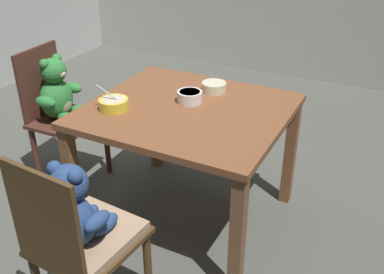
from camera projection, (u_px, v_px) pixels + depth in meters
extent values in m
cube|color=#4F514A|center=(188.00, 219.00, 2.62)|extent=(5.20, 5.20, 0.04)
cube|color=brown|center=(188.00, 111.00, 2.29)|extent=(1.00, 0.91, 0.03)
cube|color=brown|center=(73.00, 185.00, 2.31)|extent=(0.06, 0.06, 0.67)
cube|color=brown|center=(237.00, 239.00, 1.95)|extent=(0.06, 0.06, 0.67)
cube|color=brown|center=(155.00, 121.00, 2.96)|extent=(0.06, 0.06, 0.67)
cube|color=brown|center=(290.00, 153.00, 2.59)|extent=(0.06, 0.06, 0.67)
cube|color=#4F2920|center=(68.00, 120.00, 2.75)|extent=(0.38, 0.39, 0.02)
cube|color=#4F2920|center=(40.00, 82.00, 2.71)|extent=(0.03, 0.35, 0.43)
cylinder|color=#4F2920|center=(76.00, 169.00, 2.67)|extent=(0.04, 0.04, 0.42)
cylinder|color=#4F2920|center=(107.00, 145.00, 2.93)|extent=(0.04, 0.04, 0.42)
cylinder|color=#4F2920|center=(36.00, 158.00, 2.79)|extent=(0.04, 0.04, 0.42)
cylinder|color=#4F2920|center=(69.00, 135.00, 3.04)|extent=(0.04, 0.04, 0.42)
ellipsoid|color=#31803B|center=(56.00, 99.00, 2.71)|extent=(0.19, 0.22, 0.25)
ellipsoid|color=#CEB28F|center=(65.00, 102.00, 2.70)|extent=(0.07, 0.12, 0.15)
sphere|color=#31803B|center=(53.00, 71.00, 2.62)|extent=(0.15, 0.15, 0.15)
ellipsoid|color=#CEB28F|center=(61.00, 74.00, 2.61)|extent=(0.06, 0.06, 0.05)
sphere|color=#31803B|center=(44.00, 64.00, 2.56)|extent=(0.06, 0.06, 0.06)
sphere|color=#31803B|center=(57.00, 58.00, 2.64)|extent=(0.06, 0.06, 0.06)
ellipsoid|color=#31803B|center=(46.00, 102.00, 2.59)|extent=(0.14, 0.07, 0.07)
ellipsoid|color=#31803B|center=(72.00, 88.00, 2.78)|extent=(0.14, 0.07, 0.07)
ellipsoid|color=#31803B|center=(69.00, 119.00, 2.66)|extent=(0.16, 0.08, 0.08)
ellipsoid|color=#31803B|center=(81.00, 111.00, 2.75)|extent=(0.16, 0.08, 0.08)
cube|color=#4B341B|center=(90.00, 241.00, 1.79)|extent=(0.40, 0.43, 0.02)
cube|color=#4B341B|center=(45.00, 223.00, 1.54)|extent=(0.34, 0.04, 0.43)
cylinder|color=#4B341B|center=(148.00, 270.00, 1.96)|extent=(0.04, 0.04, 0.42)
cylinder|color=#4B341B|center=(96.00, 244.00, 2.10)|extent=(0.04, 0.04, 0.42)
cube|color=tan|center=(89.00, 236.00, 1.78)|extent=(0.37, 0.39, 0.04)
ellipsoid|color=navy|center=(72.00, 221.00, 1.67)|extent=(0.20, 0.17, 0.22)
ellipsoid|color=beige|center=(82.00, 215.00, 1.71)|extent=(0.11, 0.06, 0.13)
sphere|color=navy|center=(69.00, 184.00, 1.60)|extent=(0.14, 0.14, 0.14)
ellipsoid|color=beige|center=(79.00, 179.00, 1.64)|extent=(0.06, 0.06, 0.04)
sphere|color=navy|center=(75.00, 176.00, 1.54)|extent=(0.05, 0.05, 0.05)
sphere|color=navy|center=(54.00, 168.00, 1.59)|extent=(0.05, 0.05, 0.05)
ellipsoid|color=navy|center=(97.00, 221.00, 1.62)|extent=(0.07, 0.13, 0.06)
ellipsoid|color=navy|center=(56.00, 203.00, 1.72)|extent=(0.07, 0.13, 0.06)
ellipsoid|color=navy|center=(105.00, 224.00, 1.76)|extent=(0.08, 0.15, 0.07)
ellipsoid|color=navy|center=(85.00, 216.00, 1.81)|extent=(0.08, 0.15, 0.07)
cylinder|color=white|center=(190.00, 97.00, 2.33)|extent=(0.13, 0.13, 0.06)
cylinder|color=white|center=(190.00, 101.00, 2.34)|extent=(0.07, 0.07, 0.01)
cylinder|color=beige|center=(190.00, 92.00, 2.31)|extent=(0.11, 0.11, 0.01)
cylinder|color=beige|center=(214.00, 87.00, 2.45)|extent=(0.13, 0.13, 0.05)
cylinder|color=beige|center=(214.00, 90.00, 2.46)|extent=(0.07, 0.07, 0.01)
cylinder|color=#CFBF89|center=(214.00, 83.00, 2.44)|extent=(0.11, 0.11, 0.01)
cylinder|color=yellow|center=(114.00, 104.00, 2.25)|extent=(0.15, 0.15, 0.05)
cylinder|color=yellow|center=(114.00, 108.00, 2.26)|extent=(0.08, 0.08, 0.01)
cylinder|color=beige|center=(113.00, 100.00, 2.24)|extent=(0.12, 0.12, 0.01)
cylinder|color=#BCBCC1|center=(106.00, 92.00, 2.22)|extent=(0.10, 0.04, 0.08)
ellipsoid|color=#BCBCC1|center=(116.00, 101.00, 2.24)|extent=(0.04, 0.03, 0.01)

